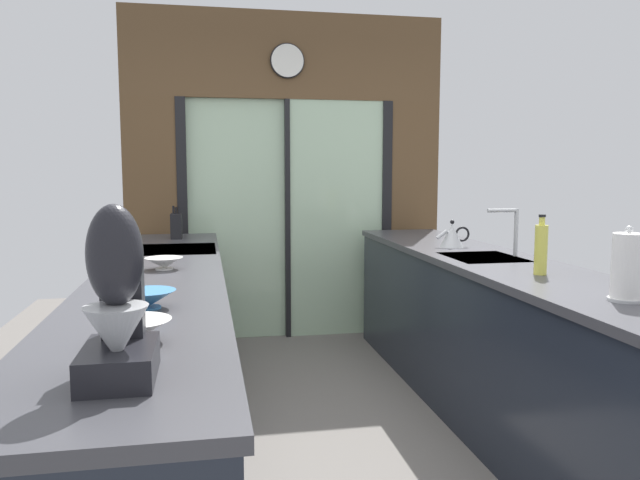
{
  "coord_description": "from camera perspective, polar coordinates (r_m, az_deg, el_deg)",
  "views": [
    {
      "loc": [
        -0.68,
        -2.7,
        1.42
      ],
      "look_at": [
        -0.05,
        0.64,
        1.03
      ],
      "focal_mm": 34.34,
      "sensor_mm": 36.0,
      "label": 1
    }
  ],
  "objects": [
    {
      "name": "paper_towel_roll",
      "position": [
        2.6,
        26.72,
        -2.31
      ],
      "size": [
        0.13,
        0.13,
        0.29
      ],
      "color": "#B7BABC",
      "rests_on": "right_counter_run"
    },
    {
      "name": "mixing_bowl_near",
      "position": [
        1.87,
        -16.9,
        -8.02
      ],
      "size": [
        0.21,
        0.21,
        0.07
      ],
      "color": "silver",
      "rests_on": "left_counter_run"
    },
    {
      "name": "ground_plane",
      "position": [
        3.66,
        0.94,
        -16.41
      ],
      "size": [
        5.04,
        7.6,
        0.02
      ],
      "primitive_type": "cube",
      "color": "slate"
    },
    {
      "name": "stand_mixer",
      "position": [
        1.53,
        -18.33,
        -6.45
      ],
      "size": [
        0.17,
        0.27,
        0.42
      ],
      "color": "black",
      "rests_on": "left_counter_run"
    },
    {
      "name": "mixing_bowl_mid",
      "position": [
        2.3,
        -15.72,
        -5.29
      ],
      "size": [
        0.2,
        0.2,
        0.07
      ],
      "color": "teal",
      "rests_on": "left_counter_run"
    },
    {
      "name": "sink_faucet",
      "position": [
        3.7,
        17.39,
        1.37
      ],
      "size": [
        0.19,
        0.02,
        0.28
      ],
      "color": "#B7BABC",
      "rests_on": "right_counter_run"
    },
    {
      "name": "knife_block",
      "position": [
        4.59,
        -13.24,
        1.3
      ],
      "size": [
        0.08,
        0.14,
        0.24
      ],
      "color": "black",
      "rests_on": "left_counter_run"
    },
    {
      "name": "mixing_bowl_far",
      "position": [
        3.17,
        -14.34,
        -2.08
      ],
      "size": [
        0.19,
        0.19,
        0.06
      ],
      "color": "silver",
      "rests_on": "left_counter_run"
    },
    {
      "name": "soap_bottle",
      "position": [
        3.1,
        19.9,
        -0.75
      ],
      "size": [
        0.06,
        0.06,
        0.29
      ],
      "color": "#D1CC4C",
      "rests_on": "right_counter_run"
    },
    {
      "name": "right_counter_run",
      "position": [
        3.53,
        16.8,
        -9.43
      ],
      "size": [
        0.62,
        3.8,
        0.92
      ],
      "color": "#1E232D",
      "rests_on": "ground_plane"
    },
    {
      "name": "oven_range",
      "position": [
        4.08,
        -13.67,
        -7.32
      ],
      "size": [
        0.6,
        0.6,
        0.92
      ],
      "color": "black",
      "rests_on": "ground_plane"
    },
    {
      "name": "left_counter_run",
      "position": [
        3.0,
        -14.82,
        -12.2
      ],
      "size": [
        0.62,
        3.8,
        0.92
      ],
      "color": "#1E232D",
      "rests_on": "ground_plane"
    },
    {
      "name": "kettle",
      "position": [
        4.06,
        12.22,
        0.42
      ],
      "size": [
        0.23,
        0.15,
        0.18
      ],
      "color": "#B7BABC",
      "rests_on": "right_counter_run"
    },
    {
      "name": "back_wall_unit",
      "position": [
        5.15,
        -3.1,
        7.69
      ],
      "size": [
        2.64,
        0.12,
        2.7
      ],
      "color": "brown",
      "rests_on": "ground_plane"
    }
  ]
}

